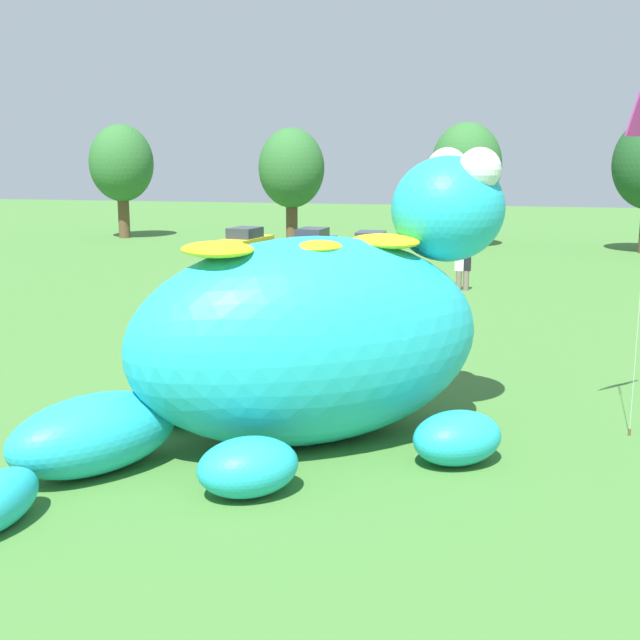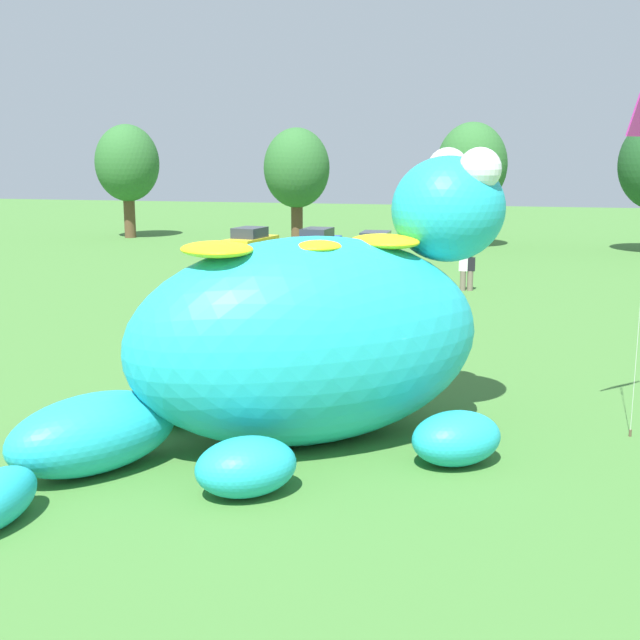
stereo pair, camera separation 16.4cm
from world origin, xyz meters
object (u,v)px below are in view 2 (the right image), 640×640
Objects in this scene: giant_inflatable_creature at (309,338)px; car_green at (376,247)px; spectator_near_inflatable at (287,285)px; spectator_mid_field at (470,272)px; spectator_far_side at (326,328)px; car_yellow at (251,242)px; spectator_by_cars at (463,272)px; car_blue at (318,243)px; spectator_wandering at (360,298)px.

car_green is at bearing 96.88° from giant_inflatable_creature.
spectator_near_inflatable and spectator_mid_field have the same top height.
car_yellow is at bearing 113.35° from spectator_far_side.
car_green is 2.41× the size of spectator_mid_field.
giant_inflatable_creature is at bearing -83.12° from car_green.
car_yellow is at bearing 143.94° from spectator_by_cars.
spectator_by_cars and spectator_far_side have the same top height.
car_yellow is at bearing 144.75° from spectator_mid_field.
car_blue is 2.48× the size of spectator_wandering.
car_yellow is at bearing -173.12° from car_blue.
car_green is 2.41× the size of spectator_wandering.
spectator_wandering is (9.74, -17.09, -0.01)m from car_yellow.
giant_inflatable_creature is at bearing -69.68° from car_yellow.
spectator_wandering is at bearing -82.39° from car_green.
spectator_far_side is at bearing -103.74° from spectator_by_cars.
car_yellow reaches higher than spectator_mid_field.
giant_inflatable_creature is at bearing -79.70° from spectator_far_side.
spectator_by_cars is 1.00× the size of spectator_far_side.
spectator_far_side is (-1.33, 7.34, -1.40)m from giant_inflatable_creature.
spectator_mid_field is at bearing 75.03° from spectator_far_side.
spectator_wandering is (-3.53, -7.71, 0.00)m from spectator_mid_field.
spectator_wandering is at bearing 95.95° from giant_inflatable_creature.
car_blue is 13.58m from spectator_mid_field.
spectator_by_cars is at bearing 84.76° from giant_inflatable_creature.
spectator_near_inflatable is (6.42, -14.97, -0.01)m from car_yellow.
car_yellow is at bearing 119.69° from spectator_wandering.
car_blue reaches higher than spectator_mid_field.
spectator_far_side is (-3.53, -13.20, 0.00)m from spectator_mid_field.
car_yellow is 1.02× the size of car_blue.
car_blue reaches higher than spectator_wandering.
spectator_mid_field is at bearing 39.18° from spectator_near_inflatable.
car_yellow is 7.62m from car_green.
car_green is at bearing 122.06° from spectator_by_cars.
car_yellow reaches higher than spectator_near_inflatable.
spectator_far_side is at bearing 100.30° from giant_inflatable_creature.
spectator_near_inflatable is (2.49, -15.45, -0.01)m from car_blue.
giant_inflatable_creature reaches higher than spectator_wandering.
spectator_far_side is at bearing -66.65° from car_yellow.
spectator_wandering is at bearing -71.70° from car_blue.
spectator_wandering is at bearing -114.63° from spectator_mid_field.
car_blue is at bearing 99.15° from spectator_near_inflatable.
giant_inflatable_creature reaches higher than car_green.
spectator_by_cars is (5.39, -8.61, -0.01)m from car_green.
spectator_by_cars is at bearing 67.19° from spectator_wandering.
car_green is at bearing 85.35° from spectator_near_inflatable.
spectator_near_inflatable is at bearing 113.61° from spectator_far_side.
giant_inflatable_creature is 12.98m from spectator_wandering.
car_blue is at bearing 108.30° from spectator_wandering.
giant_inflatable_creature is 29.34m from car_green.
spectator_wandering is (-1.34, 12.84, -1.40)m from giant_inflatable_creature.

